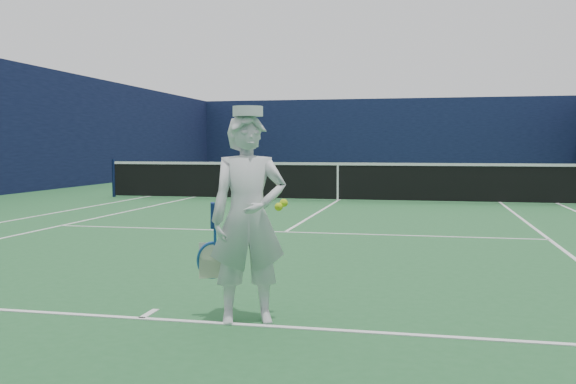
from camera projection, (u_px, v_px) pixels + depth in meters
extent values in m
plane|color=#246031|center=(338.00, 201.00, 16.84)|extent=(80.00, 80.00, 0.00)
cube|color=white|center=(374.00, 179.00, 28.43)|extent=(11.03, 0.06, 0.01)
cube|color=white|center=(141.00, 318.00, 5.25)|extent=(11.03, 0.06, 0.01)
cube|color=white|center=(144.00, 197.00, 18.00)|extent=(0.06, 23.83, 0.01)
cube|color=white|center=(560.00, 205.00, 15.69)|extent=(0.06, 23.83, 0.01)
cube|color=white|center=(190.00, 198.00, 17.71)|extent=(0.06, 23.77, 0.01)
cube|color=white|center=(502.00, 204.00, 15.97)|extent=(0.06, 23.77, 0.01)
cube|color=white|center=(362.00, 186.00, 23.08)|extent=(8.23, 0.06, 0.01)
cube|color=white|center=(285.00, 232.00, 10.60)|extent=(8.23, 0.06, 0.01)
cube|color=white|center=(338.00, 201.00, 16.84)|extent=(0.06, 12.80, 0.01)
cube|color=white|center=(374.00, 179.00, 28.28)|extent=(0.06, 0.30, 0.01)
cube|color=white|center=(149.00, 314.00, 5.40)|extent=(0.06, 0.30, 0.01)
cube|color=#0E1433|center=(384.00, 136.00, 34.25)|extent=(20.12, 0.12, 4.00)
cube|color=#0E1336|center=(0.00, 127.00, 18.81)|extent=(0.12, 36.12, 4.00)
cylinder|color=#141E4C|center=(114.00, 178.00, 18.15)|extent=(0.09, 0.09, 1.07)
cube|color=black|center=(338.00, 182.00, 16.81)|extent=(12.79, 0.02, 0.92)
cube|color=white|center=(338.00, 164.00, 16.78)|extent=(12.79, 0.04, 0.07)
cube|color=white|center=(338.00, 183.00, 16.81)|extent=(0.05, 0.03, 0.94)
imported|color=white|center=(248.00, 219.00, 5.11)|extent=(0.71, 0.59, 1.67)
cylinder|color=white|center=(248.00, 111.00, 5.06)|extent=(0.24, 0.24, 0.08)
cube|color=white|center=(246.00, 116.00, 5.19)|extent=(0.20, 0.16, 0.02)
cylinder|color=navy|center=(213.00, 216.00, 5.15)|extent=(0.06, 0.10, 0.22)
cube|color=#1C4B9C|center=(215.00, 237.00, 5.21)|extent=(0.03, 0.03, 0.14)
torus|color=#1C4B9C|center=(212.00, 260.00, 5.29)|extent=(0.31, 0.20, 0.29)
cube|color=beige|center=(212.00, 260.00, 5.29)|extent=(0.21, 0.08, 0.30)
sphere|color=#D4F11B|center=(279.00, 207.00, 5.25)|extent=(0.07, 0.07, 0.07)
sphere|color=#D4F11B|center=(284.00, 203.00, 5.27)|extent=(0.07, 0.07, 0.07)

